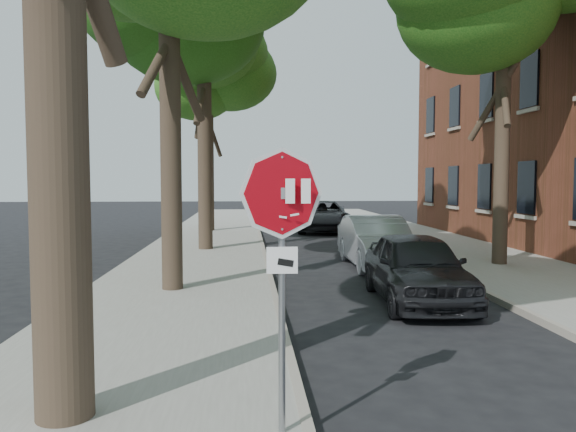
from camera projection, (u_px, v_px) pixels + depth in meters
name	position (u px, v px, depth m)	size (l,w,h in m)	color
sidewalk_left	(198.00, 259.00, 16.98)	(4.00, 55.00, 0.12)	gray
sidewalk_right	(471.00, 256.00, 17.60)	(4.00, 55.00, 0.12)	gray
curb_left	(265.00, 258.00, 17.13)	(0.12, 55.00, 0.13)	#9E9384
curb_right	(407.00, 256.00, 17.45)	(0.12, 55.00, 0.13)	#9E9384
stop_sign	(282.00, 235.00, 5.02)	(0.76, 0.34, 2.61)	gray
tree_mid_b	(203.00, 12.00, 18.59)	(5.88, 5.46, 10.36)	black
tree_far	(208.00, 75.00, 25.57)	(5.29, 4.91, 9.33)	black
tree_right	(503.00, 4.00, 15.26)	(5.29, 4.91, 9.33)	black
car_a	(417.00, 268.00, 11.13)	(1.66, 4.12, 1.40)	black
car_b	(376.00, 242.00, 15.66)	(1.52, 4.35, 1.43)	#B4B5BC
car_d	(323.00, 216.00, 26.62)	(2.40, 5.21, 1.45)	black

